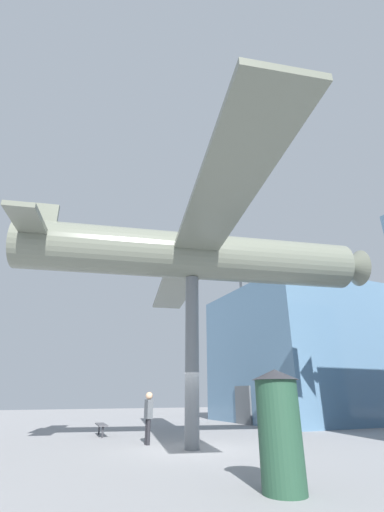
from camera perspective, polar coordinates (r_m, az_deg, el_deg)
ground_plane at (r=13.40m, az=0.00°, el=-29.60°), size 80.00×80.00×0.00m
glass_pavilion_left at (r=27.89m, az=17.98°, el=-15.41°), size 10.66×10.86×9.62m
support_pylon_central at (r=13.36m, az=0.00°, el=-16.34°), size 0.52×0.52×6.18m
suspended_airplane at (r=14.38m, az=0.67°, el=-0.02°), size 18.03×15.11×2.78m
visitor_person at (r=14.64m, az=-7.27°, el=-24.56°), size 0.41×0.28×1.85m
plaza_bench at (r=18.04m, az=-14.88°, el=-25.62°), size 1.88×0.52×0.50m
info_kiosk at (r=7.83m, az=14.33°, el=-25.82°), size 0.98×0.98×2.24m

